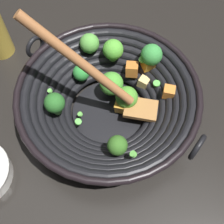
{
  "coord_description": "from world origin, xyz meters",
  "views": [
    {
      "loc": [
        -0.23,
        0.22,
        0.57
      ],
      "look_at": [
        -0.02,
        0.0,
        0.03
      ],
      "focal_mm": 45.54,
      "sensor_mm": 36.0,
      "label": 1
    }
  ],
  "objects": [
    {
      "name": "ground_plane",
      "position": [
        0.0,
        0.0,
        0.0
      ],
      "size": [
        4.0,
        4.0,
        0.0
      ],
      "primitive_type": "plane",
      "color": "black"
    },
    {
      "name": "wok",
      "position": [
        0.0,
        -0.0,
        0.06
      ],
      "size": [
        0.42,
        0.38,
        0.27
      ],
      "color": "black",
      "rests_on": "ground"
    }
  ]
}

